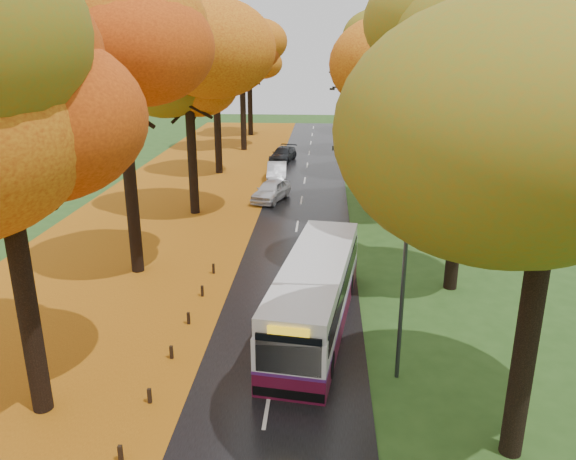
# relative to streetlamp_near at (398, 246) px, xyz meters

# --- Properties ---
(road) EXTENTS (6.50, 90.00, 0.04)m
(road) POSITION_rel_streetlamp_near_xyz_m (-3.95, 17.00, -4.69)
(road) COLOR black
(road) RESTS_ON ground
(centre_line) EXTENTS (0.12, 90.00, 0.01)m
(centre_line) POSITION_rel_streetlamp_near_xyz_m (-3.95, 17.00, -4.67)
(centre_line) COLOR silver
(centre_line) RESTS_ON road
(leaf_verge) EXTENTS (12.00, 90.00, 0.02)m
(leaf_verge) POSITION_rel_streetlamp_near_xyz_m (-12.95, 17.00, -4.70)
(leaf_verge) COLOR #83440B
(leaf_verge) RESTS_ON ground
(leaf_drift) EXTENTS (0.90, 90.00, 0.01)m
(leaf_drift) POSITION_rel_streetlamp_near_xyz_m (-7.00, 17.00, -4.67)
(leaf_drift) COLOR #B36A12
(leaf_drift) RESTS_ON road
(trees_left) EXTENTS (9.20, 74.00, 13.88)m
(trees_left) POSITION_rel_streetlamp_near_xyz_m (-11.13, 19.06, 4.82)
(trees_left) COLOR black
(trees_left) RESTS_ON ground
(trees_right) EXTENTS (9.30, 74.20, 13.96)m
(trees_right) POSITION_rel_streetlamp_near_xyz_m (3.24, 18.91, 4.98)
(trees_right) COLOR black
(trees_right) RESTS_ON ground
(bollard_row) EXTENTS (0.11, 23.51, 0.52)m
(bollard_row) POSITION_rel_streetlamp_near_xyz_m (-7.65, -3.30, -4.45)
(bollard_row) COLOR black
(bollard_row) RESTS_ON ground
(streetlamp_near) EXTENTS (2.45, 0.18, 8.00)m
(streetlamp_near) POSITION_rel_streetlamp_near_xyz_m (0.00, 0.00, 0.00)
(streetlamp_near) COLOR #333538
(streetlamp_near) RESTS_ON ground
(streetlamp_mid) EXTENTS (2.45, 0.18, 8.00)m
(streetlamp_mid) POSITION_rel_streetlamp_near_xyz_m (0.00, 22.00, 0.00)
(streetlamp_mid) COLOR #333538
(streetlamp_mid) RESTS_ON ground
(streetlamp_far) EXTENTS (2.45, 0.18, 8.00)m
(streetlamp_far) POSITION_rel_streetlamp_near_xyz_m (0.00, 44.00, 0.00)
(streetlamp_far) COLOR #333538
(streetlamp_far) RESTS_ON ground
(bus) EXTENTS (3.80, 10.62, 2.73)m
(bus) POSITION_rel_streetlamp_near_xyz_m (-2.60, 3.41, -3.24)
(bus) COLOR #520C24
(bus) RESTS_ON road
(car_white) EXTENTS (2.90, 4.61, 1.46)m
(car_white) POSITION_rel_streetlamp_near_xyz_m (-6.10, 21.79, -3.94)
(car_white) COLOR silver
(car_white) RESTS_ON road
(car_silver) EXTENTS (1.78, 4.47, 1.44)m
(car_silver) POSITION_rel_streetlamp_near_xyz_m (-6.20, 27.79, -3.95)
(car_silver) COLOR #A3A5AB
(car_silver) RESTS_ON road
(car_dark) EXTENTS (2.68, 4.79, 1.31)m
(car_dark) POSITION_rel_streetlamp_near_xyz_m (-6.30, 35.76, -4.02)
(car_dark) COLOR black
(car_dark) RESTS_ON road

